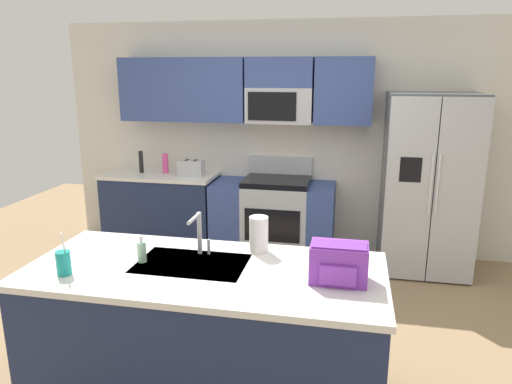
% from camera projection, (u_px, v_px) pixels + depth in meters
% --- Properties ---
extents(ground_plane, '(9.00, 9.00, 0.00)m').
position_uv_depth(ground_plane, '(243.00, 339.00, 3.76)').
color(ground_plane, '#997A56').
rests_on(ground_plane, ground).
extents(kitchen_wall_unit, '(5.20, 0.43, 2.60)m').
position_uv_depth(kitchen_wall_unit, '(272.00, 124.00, 5.39)').
color(kitchen_wall_unit, silver).
rests_on(kitchen_wall_unit, ground).
extents(back_counter, '(1.31, 0.63, 0.90)m').
position_uv_depth(back_counter, '(162.00, 210.00, 5.63)').
color(back_counter, '#1E2A4D').
rests_on(back_counter, ground).
extents(range_oven, '(1.36, 0.61, 1.10)m').
position_uv_depth(range_oven, '(273.00, 218.00, 5.37)').
color(range_oven, '#B7BABF').
rests_on(range_oven, ground).
extents(refrigerator, '(0.90, 0.76, 1.85)m').
position_uv_depth(refrigerator, '(428.00, 185.00, 4.86)').
color(refrigerator, '#4C4F54').
rests_on(refrigerator, ground).
extents(island_counter, '(2.18, 0.96, 0.90)m').
position_uv_depth(island_counter, '(206.00, 333.00, 2.99)').
color(island_counter, '#1E2A4D').
rests_on(island_counter, ground).
extents(toaster, '(0.28, 0.16, 0.18)m').
position_uv_depth(toaster, '(191.00, 168.00, 5.37)').
color(toaster, '#B7BABF').
rests_on(toaster, back_counter).
extents(pepper_mill, '(0.05, 0.05, 0.25)m').
position_uv_depth(pepper_mill, '(141.00, 162.00, 5.53)').
color(pepper_mill, black).
rests_on(pepper_mill, back_counter).
extents(bottle_pink, '(0.07, 0.07, 0.22)m').
position_uv_depth(bottle_pink, '(165.00, 163.00, 5.52)').
color(bottle_pink, '#EA4C93').
rests_on(bottle_pink, back_counter).
extents(sink_faucet, '(0.09, 0.21, 0.28)m').
position_uv_depth(sink_faucet, '(199.00, 230.00, 3.04)').
color(sink_faucet, '#B7BABF').
rests_on(sink_faucet, island_counter).
extents(drink_cup_teal, '(0.08, 0.08, 0.26)m').
position_uv_depth(drink_cup_teal, '(64.00, 263.00, 2.77)').
color(drink_cup_teal, teal).
rests_on(drink_cup_teal, island_counter).
extents(soap_dispenser, '(0.06, 0.06, 0.17)m').
position_uv_depth(soap_dispenser, '(142.00, 251.00, 2.95)').
color(soap_dispenser, '#A5D8B2').
rests_on(soap_dispenser, island_counter).
extents(paper_towel_roll, '(0.12, 0.12, 0.24)m').
position_uv_depth(paper_towel_roll, '(259.00, 234.00, 3.11)').
color(paper_towel_roll, white).
rests_on(paper_towel_roll, island_counter).
extents(backpack, '(0.32, 0.22, 0.23)m').
position_uv_depth(backpack, '(339.00, 262.00, 2.66)').
color(backpack, purple).
rests_on(backpack, island_counter).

